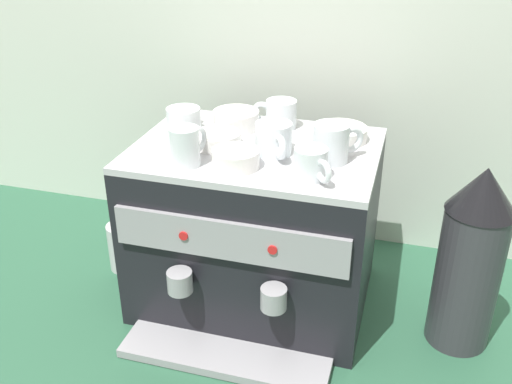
{
  "coord_description": "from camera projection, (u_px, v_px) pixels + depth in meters",
  "views": [
    {
      "loc": [
        0.34,
        -1.19,
        0.94
      ],
      "look_at": [
        0.0,
        0.0,
        0.3
      ],
      "focal_mm": 41.05,
      "sensor_mm": 36.0,
      "label": 1
    }
  ],
  "objects": [
    {
      "name": "ground_plane",
      "position": [
        256.0,
        294.0,
        1.53
      ],
      "size": [
        4.0,
        4.0,
        0.0
      ],
      "primitive_type": "plane",
      "color": "#28563D"
    },
    {
      "name": "tiled_backsplash_wall",
      "position": [
        295.0,
        33.0,
        1.57
      ],
      "size": [
        2.8,
        0.03,
        1.19
      ],
      "primitive_type": "cube",
      "color": "silver",
      "rests_on": "ground_plane"
    },
    {
      "name": "espresso_machine",
      "position": [
        255.0,
        227.0,
        1.43
      ],
      "size": [
        0.56,
        0.51,
        0.42
      ],
      "color": "black",
      "rests_on": "ground_plane"
    },
    {
      "name": "ceramic_cup_0",
      "position": [
        312.0,
        164.0,
        1.17
      ],
      "size": [
        0.09,
        0.09,
        0.06
      ],
      "color": "silver",
      "rests_on": "espresso_machine"
    },
    {
      "name": "ceramic_cup_1",
      "position": [
        280.0,
        114.0,
        1.43
      ],
      "size": [
        0.11,
        0.07,
        0.07
      ],
      "color": "silver",
      "rests_on": "espresso_machine"
    },
    {
      "name": "ceramic_cup_2",
      "position": [
        184.0,
        120.0,
        1.4
      ],
      "size": [
        0.08,
        0.12,
        0.06
      ],
      "color": "silver",
      "rests_on": "espresso_machine"
    },
    {
      "name": "ceramic_cup_3",
      "position": [
        333.0,
        143.0,
        1.25
      ],
      "size": [
        0.11,
        0.1,
        0.08
      ],
      "color": "silver",
      "rests_on": "espresso_machine"
    },
    {
      "name": "ceramic_cup_4",
      "position": [
        274.0,
        139.0,
        1.28
      ],
      "size": [
        0.09,
        0.11,
        0.07
      ],
      "color": "silver",
      "rests_on": "espresso_machine"
    },
    {
      "name": "ceramic_cup_5",
      "position": [
        186.0,
        146.0,
        1.23
      ],
      "size": [
        0.06,
        0.11,
        0.08
      ],
      "color": "silver",
      "rests_on": "espresso_machine"
    },
    {
      "name": "ceramic_bowl_0",
      "position": [
        236.0,
        120.0,
        1.43
      ],
      "size": [
        0.11,
        0.11,
        0.04
      ],
      "color": "white",
      "rests_on": "espresso_machine"
    },
    {
      "name": "ceramic_bowl_1",
      "position": [
        236.0,
        159.0,
        1.23
      ],
      "size": [
        0.1,
        0.1,
        0.04
      ],
      "color": "white",
      "rests_on": "espresso_machine"
    },
    {
      "name": "ceramic_bowl_2",
      "position": [
        217.0,
        140.0,
        1.33
      ],
      "size": [
        0.11,
        0.11,
        0.03
      ],
      "color": "white",
      "rests_on": "espresso_machine"
    },
    {
      "name": "ceramic_bowl_3",
      "position": [
        341.0,
        134.0,
        1.37
      ],
      "size": [
        0.12,
        0.12,
        0.03
      ],
      "color": "white",
      "rests_on": "espresso_machine"
    },
    {
      "name": "coffee_grinder",
      "position": [
        471.0,
        258.0,
        1.28
      ],
      "size": [
        0.15,
        0.15,
        0.44
      ],
      "color": "#333338",
      "rests_on": "ground_plane"
    },
    {
      "name": "milk_pitcher",
      "position": [
        124.0,
        246.0,
        1.61
      ],
      "size": [
        0.09,
        0.09,
        0.13
      ],
      "primitive_type": "cylinder",
      "color": "#B7B7BC",
      "rests_on": "ground_plane"
    }
  ]
}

